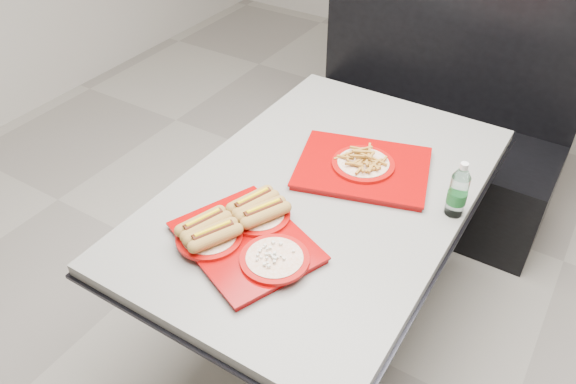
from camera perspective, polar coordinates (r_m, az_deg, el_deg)
The scene contains 6 objects.
ground at distance 2.42m, azimuth 2.90°, elevation -13.68°, with size 6.00×6.00×0.00m, color #9E998D.
diner_table at distance 1.99m, azimuth 3.43°, elevation -3.36°, with size 0.92×1.42×0.75m.
booth_bench at distance 2.92m, azimuth 13.91°, elevation 6.31°, with size 1.30×0.57×1.35m.
tray_near at distance 1.67m, azimuth -4.56°, elevation -4.21°, with size 0.50×0.45×0.09m.
tray_far at distance 1.96m, azimuth 7.63°, elevation 2.70°, with size 0.53×0.46×0.09m.
water_bottle at distance 1.81m, azimuth 16.88°, elevation -0.02°, with size 0.06×0.06×0.19m.
Camera 1 is at (0.68, -1.31, 1.92)m, focal length 35.00 mm.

